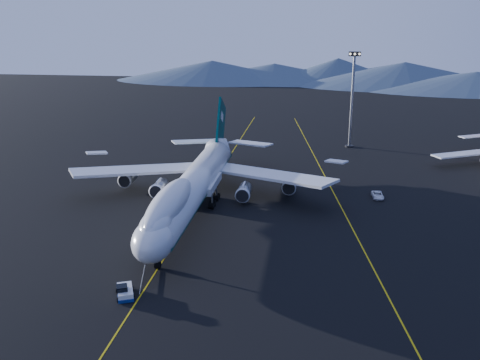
# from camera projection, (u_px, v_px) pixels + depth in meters

# --- Properties ---
(ground) EXTENTS (500.00, 500.00, 0.00)m
(ground) POSITION_uv_depth(u_px,v_px,m) (194.00, 211.00, 111.26)
(ground) COLOR black
(ground) RESTS_ON ground
(taxiway_line_main) EXTENTS (0.25, 220.00, 0.01)m
(taxiway_line_main) POSITION_uv_depth(u_px,v_px,m) (194.00, 211.00, 111.25)
(taxiway_line_main) COLOR gold
(taxiway_line_main) RESTS_ON ground
(taxiway_line_side) EXTENTS (28.08, 198.09, 0.01)m
(taxiway_line_side) POSITION_uv_depth(u_px,v_px,m) (339.00, 202.00, 116.68)
(taxiway_line_side) COLOR gold
(taxiway_line_side) RESTS_ON ground
(boeing_747) EXTENTS (59.62, 72.43, 19.37)m
(boeing_747) POSITION_uv_depth(u_px,v_px,m) (194.00, 185.00, 109.58)
(boeing_747) COLOR silver
(boeing_747) RESTS_ON ground
(pushback_tug) EXTENTS (3.79, 4.96, 1.93)m
(pushback_tug) POSITION_uv_depth(u_px,v_px,m) (125.00, 292.00, 77.47)
(pushback_tug) COLOR silver
(pushback_tug) RESTS_ON ground
(service_van) EXTENTS (2.56, 5.08, 1.38)m
(service_van) POSITION_uv_depth(u_px,v_px,m) (378.00, 195.00, 119.33)
(service_van) COLOR white
(service_van) RESTS_ON ground
(floodlight_mast) EXTENTS (3.57, 2.68, 28.91)m
(floodlight_mast) POSITION_uv_depth(u_px,v_px,m) (352.00, 100.00, 161.95)
(floodlight_mast) COLOR black
(floodlight_mast) RESTS_ON ground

